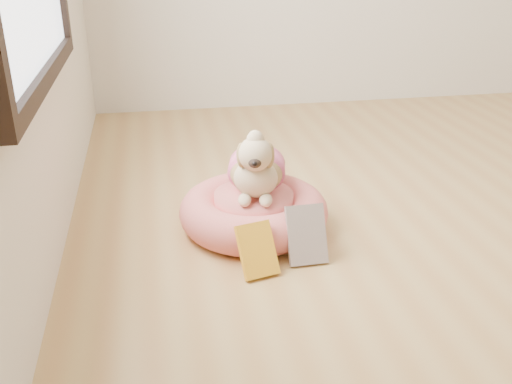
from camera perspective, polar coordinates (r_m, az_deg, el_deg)
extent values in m
cylinder|color=#D65361|center=(2.34, -0.23, -2.59)|extent=(0.44, 0.44, 0.09)
torus|color=#D65361|center=(2.32, -0.23, -1.88)|extent=(0.61, 0.61, 0.16)
cylinder|color=#D65361|center=(2.31, -0.23, -1.06)|extent=(0.32, 0.32, 0.08)
cube|color=#FEF71A|center=(2.02, 0.12, -5.82)|extent=(0.15, 0.15, 0.18)
cube|color=white|center=(2.10, 5.07, -4.26)|extent=(0.15, 0.12, 0.21)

